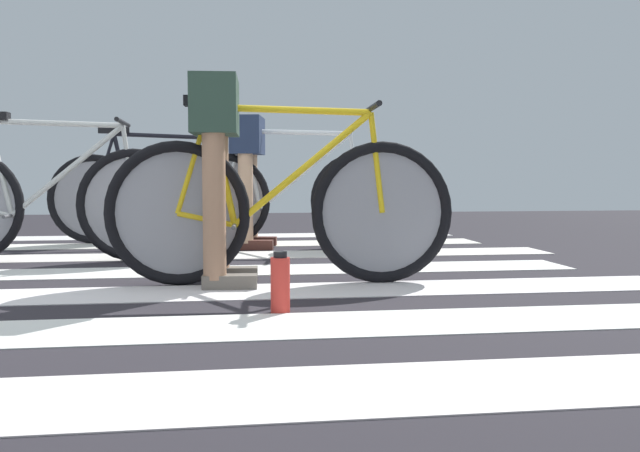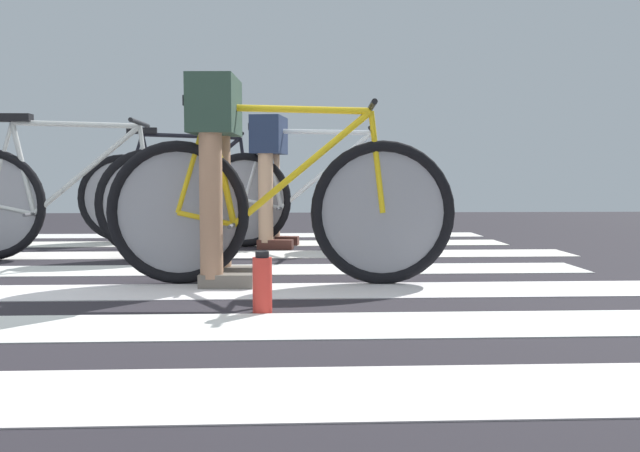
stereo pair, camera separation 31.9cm
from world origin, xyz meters
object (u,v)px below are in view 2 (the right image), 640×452
Objects in this scene: cyclist_1_of_4 at (216,151)px; cyclist_3_of_4 at (270,163)px; bicycle_3_of_4 at (311,197)px; water_bottle at (262,284)px; bicycle_2_of_4 at (69,200)px; bicycle_4_of_4 at (186,195)px; bicycle_1_of_4 at (279,207)px.

cyclist_1_of_4 reaches higher than cyclist_3_of_4.
bicycle_3_of_4 is 2.51m from water_bottle.
cyclist_3_of_4 is at bearing 30.76° from bicycle_2_of_4.
cyclist_1_of_4 is at bearing -97.36° from bicycle_3_of_4.
bicycle_2_of_4 is at bearing -120.52° from bicycle_4_of_4.
bicycle_2_of_4 is at bearing -146.71° from bicycle_3_of_4.
cyclist_1_of_4 reaches higher than bicycle_2_of_4.
cyclist_3_of_4 is 2.59m from water_bottle.
bicycle_2_of_4 and bicycle_3_of_4 have the same top height.
water_bottle is at bearing -83.73° from bicycle_4_of_4.
bicycle_4_of_4 is (-0.71, 0.54, -0.25)m from cyclist_3_of_4.
bicycle_1_of_4 is 1.72m from bicycle_2_of_4.
cyclist_3_of_4 is 0.57× the size of bicycle_4_of_4.
cyclist_1_of_4 is at bearing 108.67° from water_bottle.
bicycle_3_of_4 is at bearing 86.41° from bicycle_1_of_4.
bicycle_1_of_4 is 1.00× the size of bicycle_2_of_4.
cyclist_1_of_4 is 2.40m from bicycle_4_of_4.
cyclist_1_of_4 is 0.59× the size of bicycle_3_of_4.
water_bottle is (-0.27, -2.48, -0.27)m from bicycle_3_of_4.
cyclist_3_of_4 is at bearing 96.28° from bicycle_1_of_4.
bicycle_1_of_4 and bicycle_4_of_4 have the same top height.
cyclist_3_of_4 is 0.93m from bicycle_4_of_4.
bicycle_3_of_4 is 1.75× the size of cyclist_3_of_4.
water_bottle is (0.03, -2.53, -0.52)m from cyclist_3_of_4.
bicycle_1_of_4 is 1.70× the size of cyclist_1_of_4.
bicycle_2_of_4 is 2.23m from water_bottle.
water_bottle is (0.74, -3.08, -0.27)m from bicycle_4_of_4.
bicycle_4_of_4 is at bearing 112.20° from bicycle_1_of_4.
bicycle_2_of_4 is 1.76× the size of cyclist_3_of_4.
water_bottle is at bearing -79.82° from cyclist_3_of_4.
bicycle_3_of_4 is 1.00× the size of bicycle_4_of_4.
bicycle_3_of_4 is 7.05× the size of water_bottle.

